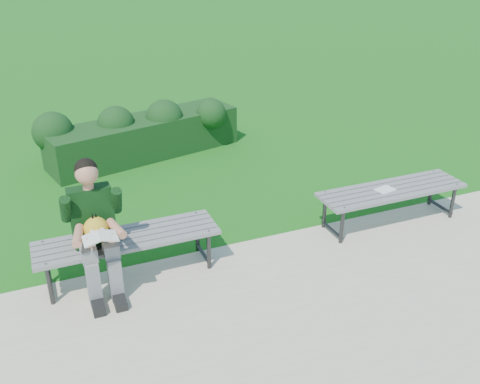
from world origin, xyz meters
The scene contains 7 objects.
ground centered at (0.00, 0.00, 0.00)m, with size 80.00×80.00×0.00m.
walkway centered at (0.00, -1.75, 0.01)m, with size 30.00×3.50×0.02m.
hedge centered at (-0.26, 3.02, 0.39)m, with size 3.22×1.44×0.86m.
bench_left centered at (-1.09, -0.15, 0.42)m, with size 1.80×0.50×0.46m.
bench_right centered at (2.01, -0.24, 0.42)m, with size 1.80×0.50×0.46m.
seated_boy centered at (-1.39, -0.25, 0.71)m, with size 0.56×0.76×1.31m.
paper_sheet centered at (1.91, -0.24, 0.47)m, with size 0.25×0.20×0.01m.
Camera 1 is at (-1.78, -4.77, 3.17)m, focal length 40.00 mm.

